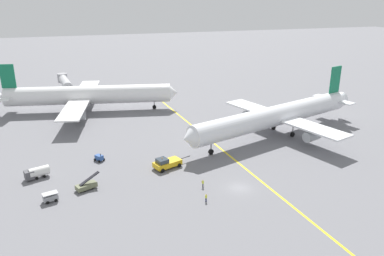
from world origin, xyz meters
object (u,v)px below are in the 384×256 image
(gse_gpu_cart_small, at_px, (99,158))
(ground_crew_wing_walker_right, at_px, (203,183))
(airliner_being_pushed, at_px, (276,116))
(gse_baggage_cart_near_cluster, at_px, (50,197))
(gse_belt_loader_portside, at_px, (87,186))
(pushback_tug, at_px, (167,163))
(gse_fuel_bowser_stubby, at_px, (37,172))
(jet_bridge, at_px, (65,81))
(ground_crew_marshaller_foreground, at_px, (206,198))
(airliner_at_gate_left, at_px, (88,95))

(gse_gpu_cart_small, xyz_separation_m, ground_crew_wing_walker_right, (18.77, -19.01, 0.05))
(airliner_being_pushed, bearing_deg, gse_baggage_cart_near_cluster, -161.95)
(airliner_being_pushed, xyz_separation_m, ground_crew_wing_walker_right, (-27.98, -21.78, -4.69))
(airliner_being_pushed, height_order, gse_belt_loader_portside, airliner_being_pushed)
(gse_belt_loader_portside, distance_m, gse_baggage_cart_near_cluster, 7.15)
(pushback_tug, bearing_deg, gse_fuel_bowser_stubby, 173.38)
(pushback_tug, distance_m, ground_crew_wing_walker_right, 11.85)
(gse_fuel_bowser_stubby, relative_size, ground_crew_wing_walker_right, 3.23)
(ground_crew_wing_walker_right, distance_m, jet_bridge, 92.43)
(gse_baggage_cart_near_cluster, bearing_deg, jet_bridge, 88.40)
(jet_bridge, bearing_deg, gse_gpu_cart_small, -83.72)
(ground_crew_wing_walker_right, relative_size, ground_crew_marshaller_foreground, 1.02)
(gse_fuel_bowser_stubby, relative_size, gse_gpu_cart_small, 1.99)
(gse_gpu_cart_small, height_order, gse_belt_loader_portside, gse_belt_loader_portside)
(airliner_being_pushed, relative_size, gse_gpu_cart_small, 21.82)
(gse_baggage_cart_near_cluster, relative_size, ground_crew_wing_walker_right, 1.88)
(pushback_tug, distance_m, gse_baggage_cart_near_cluster, 25.16)
(gse_belt_loader_portside, height_order, gse_baggage_cart_near_cluster, gse_belt_loader_portside)
(pushback_tug, bearing_deg, airliner_being_pushed, 18.46)
(airliner_at_gate_left, height_order, gse_gpu_cart_small, airliner_at_gate_left)
(gse_baggage_cart_near_cluster, bearing_deg, pushback_tug, 17.50)
(gse_gpu_cart_small, height_order, gse_baggage_cart_near_cluster, gse_gpu_cart_small)
(gse_gpu_cart_small, relative_size, jet_bridge, 0.14)
(gse_fuel_bowser_stubby, height_order, gse_belt_loader_portside, gse_belt_loader_portside)
(pushback_tug, xyz_separation_m, gse_baggage_cart_near_cluster, (-24.00, -7.56, -0.31))
(gse_baggage_cart_near_cluster, bearing_deg, airliner_at_gate_left, 80.12)
(airliner_being_pushed, relative_size, ground_crew_marshaller_foreground, 36.38)
(gse_belt_loader_portside, bearing_deg, pushback_tug, 15.56)
(airliner_at_gate_left, xyz_separation_m, gse_fuel_bowser_stubby, (-12.92, -45.94, -3.99))
(ground_crew_marshaller_foreground, bearing_deg, gse_gpu_cart_small, 125.70)
(airliner_being_pushed, xyz_separation_m, pushback_tug, (-32.78, -10.94, -4.37))
(gse_fuel_bowser_stubby, relative_size, ground_crew_marshaller_foreground, 3.31)
(airliner_being_pushed, height_order, ground_crew_wing_walker_right, airliner_being_pushed)
(gse_belt_loader_portside, bearing_deg, jet_bridge, 92.94)
(airliner_being_pushed, bearing_deg, airliner_at_gate_left, 140.89)
(airliner_being_pushed, distance_m, pushback_tug, 34.83)
(airliner_being_pushed, relative_size, gse_baggage_cart_near_cluster, 18.88)
(gse_fuel_bowser_stubby, height_order, ground_crew_marshaller_foreground, gse_fuel_bowser_stubby)
(jet_bridge, bearing_deg, airliner_being_pushed, -50.82)
(gse_belt_loader_portside, bearing_deg, airliner_being_pushed, 17.46)
(gse_belt_loader_portside, distance_m, ground_crew_wing_walker_right, 22.97)
(gse_gpu_cart_small, xyz_separation_m, gse_belt_loader_portside, (-3.41, -13.01, 0.03))
(gse_belt_loader_portside, bearing_deg, gse_gpu_cart_small, 75.33)
(gse_fuel_bowser_stubby, distance_m, ground_crew_marshaller_foreground, 36.25)
(gse_gpu_cart_small, bearing_deg, pushback_tug, -30.32)
(airliner_being_pushed, distance_m, gse_baggage_cart_near_cluster, 59.89)
(airliner_at_gate_left, height_order, ground_crew_marshaller_foreground, airliner_at_gate_left)
(gse_gpu_cart_small, xyz_separation_m, gse_baggage_cart_near_cluster, (-10.02, -15.74, 0.07))
(airliner_at_gate_left, distance_m, ground_crew_marshaller_foreground, 67.84)
(airliner_at_gate_left, height_order, airliner_being_pushed, airliner_being_pushed)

